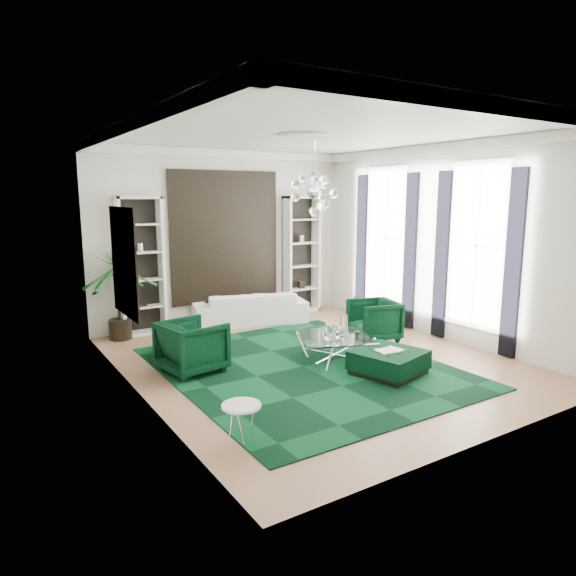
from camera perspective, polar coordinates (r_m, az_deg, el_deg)
floor at (r=8.97m, az=2.89°, el=-8.08°), size 6.00×7.00×0.02m
ceiling at (r=8.58m, az=3.13°, el=16.93°), size 6.00×7.00×0.02m
wall_back at (r=11.60m, az=-7.11°, el=5.67°), size 6.00×0.02×3.80m
wall_front at (r=6.08m, az=22.50°, el=0.87°), size 6.00×0.02×3.80m
wall_left at (r=7.27m, az=-16.78°, el=2.63°), size 0.02×7.00×3.80m
wall_right at (r=10.59m, az=16.47°, el=4.90°), size 0.02×7.00×3.80m
crown_molding at (r=8.57m, az=3.12°, el=16.20°), size 6.00×7.00×0.18m
ceiling_medallion at (r=8.82m, az=1.95°, el=16.50°), size 0.90×0.90×0.05m
tapestry at (r=11.55m, az=-7.01°, el=5.65°), size 2.50×0.06×2.80m
shelving_left at (r=10.77m, az=-16.01°, el=2.33°), size 0.90×0.38×2.80m
shelving_right at (r=12.43m, az=1.50°, el=3.73°), size 0.90×0.38×2.80m
painting at (r=7.86m, az=-17.67°, el=2.76°), size 0.04×1.30×1.60m
window_near at (r=10.01m, az=20.27°, el=4.40°), size 0.03×1.10×2.90m
curtain_near_a at (r=9.55m, az=23.75°, el=2.41°), size 0.07×0.30×3.25m
curtain_near_b at (r=10.49m, az=16.70°, el=3.47°), size 0.07×0.30×3.25m
window_far at (r=11.62m, az=10.83°, el=5.57°), size 0.03×1.10×2.90m
curtain_far_a at (r=11.06m, az=13.42°, el=3.95°), size 0.07×0.30×3.25m
curtain_far_b at (r=12.19m, az=8.16°, el=4.68°), size 0.07×0.30×3.25m
rug at (r=8.59m, az=1.69°, el=-8.78°), size 4.20×5.00×0.02m
sofa at (r=11.35m, az=-4.28°, el=-2.24°), size 2.63×1.55×0.72m
armchair_left at (r=8.42m, az=-10.60°, el=-6.39°), size 1.07×1.05×0.85m
armchair_right at (r=10.23m, az=9.53°, el=-3.53°), size 1.07×1.05×0.80m
coffee_table at (r=9.00m, az=5.20°, el=-6.61°), size 1.56×1.56×0.41m
ottoman_side at (r=9.32m, az=-11.76°, el=-6.27°), size 1.01×1.01×0.38m
ottoman_front at (r=8.36m, az=11.11°, el=-8.15°), size 1.20×1.20×0.39m
book at (r=8.30m, az=11.16°, el=-6.77°), size 0.42×0.28×0.03m
side_table at (r=6.13m, az=-5.17°, el=-14.78°), size 0.46×0.46×0.44m
palm at (r=10.52m, az=-18.41°, el=0.83°), size 1.61×1.61×2.37m
chandelier at (r=8.89m, az=2.97°, el=10.50°), size 0.98×0.98×0.80m
table_plant at (r=8.91m, az=7.75°, el=-4.71°), size 0.13×0.11×0.22m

